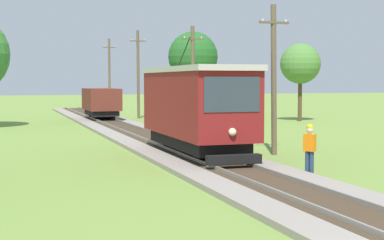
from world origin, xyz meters
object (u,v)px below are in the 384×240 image
at_px(track_worker, 310,147).
at_px(utility_pole_far, 138,73).
at_px(utility_pole_near_tram, 274,78).
at_px(tree_right_far, 193,57).
at_px(utility_pole_mid, 193,78).
at_px(gravel_pile, 167,116).
at_px(utility_pole_distant, 109,74).
at_px(freight_car, 101,102).
at_px(tree_right_near, 300,64).
at_px(red_tram, 196,106).

bearing_deg(track_worker, utility_pole_far, 52.89).
height_order(utility_pole_near_tram, tree_right_far, tree_right_far).
xyz_separation_m(utility_pole_mid, track_worker, (-1.47, -17.15, -2.42)).
relative_size(utility_pole_mid, gravel_pile, 2.20).
height_order(utility_pole_distant, track_worker, utility_pole_distant).
bearing_deg(freight_car, utility_pole_distant, 77.63).
relative_size(utility_pole_near_tram, tree_right_near, 1.05).
bearing_deg(gravel_pile, track_worker, -94.79).
bearing_deg(track_worker, red_tram, 77.36).
bearing_deg(tree_right_near, utility_pole_near_tram, -121.37).
xyz_separation_m(freight_car, utility_pole_distant, (3.69, 16.82, 2.44)).
relative_size(tree_right_near, tree_right_far, 0.80).
height_order(utility_pole_distant, tree_right_far, tree_right_far).
height_order(red_tram, utility_pole_near_tram, utility_pole_near_tram).
bearing_deg(red_tram, utility_pole_far, 82.16).
xyz_separation_m(freight_car, utility_pole_far, (3.69, 2.89, 2.32)).
xyz_separation_m(tree_right_near, tree_right_far, (-5.70, 10.20, 0.91)).
bearing_deg(red_tram, track_worker, -68.13).
xyz_separation_m(utility_pole_near_tram, track_worker, (-1.47, -5.82, -2.40)).
height_order(freight_car, utility_pole_distant, utility_pole_distant).
height_order(gravel_pile, track_worker, track_worker).
bearing_deg(gravel_pile, utility_pole_mid, -94.59).
bearing_deg(tree_right_far, track_worker, -101.83).
bearing_deg(tree_right_near, utility_pole_distant, 118.37).
bearing_deg(utility_pole_mid, utility_pole_far, 90.00).
xyz_separation_m(utility_pole_far, track_worker, (-1.47, -32.29, -2.89)).
distance_m(tree_right_near, tree_right_far, 11.72).
bearing_deg(track_worker, tree_right_near, 27.76).
relative_size(utility_pole_distant, tree_right_near, 1.25).
distance_m(utility_pole_near_tram, utility_pole_mid, 11.33).
height_order(utility_pole_near_tram, utility_pole_mid, utility_pole_mid).
relative_size(utility_pole_far, tree_right_near, 1.21).
bearing_deg(tree_right_near, red_tram, -128.37).
bearing_deg(utility_pole_far, gravel_pile, -84.50).
bearing_deg(utility_pole_mid, utility_pole_distant, 90.00).
xyz_separation_m(freight_car, tree_right_near, (15.26, -4.61, 3.03)).
bearing_deg(utility_pole_near_tram, tree_right_near, 58.63).
xyz_separation_m(utility_pole_far, tree_right_far, (5.86, 2.71, 1.62)).
bearing_deg(utility_pole_near_tram, utility_pole_far, 90.00).
bearing_deg(utility_pole_near_tram, red_tram, -175.44).
distance_m(utility_pole_near_tram, tree_right_far, 29.83).
bearing_deg(utility_pole_far, track_worker, -92.60).
relative_size(utility_pole_distant, track_worker, 4.37).
bearing_deg(red_tram, freight_car, 90.01).
bearing_deg(track_worker, utility_pole_near_tram, 41.34).
bearing_deg(utility_pole_distant, utility_pole_mid, -90.00).
bearing_deg(tree_right_far, utility_pole_distant, 117.58).
bearing_deg(utility_pole_mid, gravel_pile, 85.41).
distance_m(utility_pole_far, track_worker, 32.45).
relative_size(utility_pole_mid, track_worker, 3.71).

